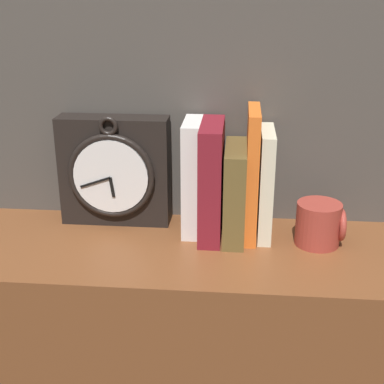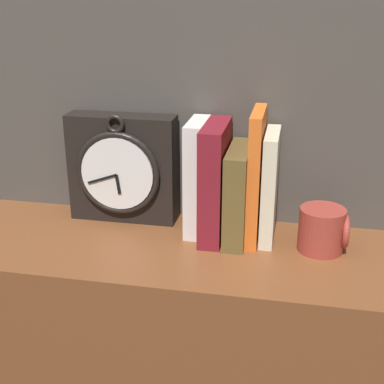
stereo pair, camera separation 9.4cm
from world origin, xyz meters
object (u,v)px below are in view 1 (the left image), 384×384
object	(u,v)px
book_slot3_orange	(252,174)
book_slot4_cream	(265,183)
clock	(115,171)
book_slot1_maroon	(211,181)
book_slot2_brown	(235,192)
book_slot0_white	(192,177)
mug	(320,224)

from	to	relation	value
book_slot3_orange	book_slot4_cream	world-z (taller)	book_slot3_orange
clock	book_slot4_cream	distance (m)	0.30
book_slot1_maroon	book_slot2_brown	xyz separation A→B (m)	(0.04, -0.00, -0.02)
book_slot0_white	book_slot4_cream	size ratio (longest dim) A/B	1.06
clock	mug	distance (m)	0.41
clock	book_slot2_brown	bearing A→B (deg)	-9.64
clock	book_slot2_brown	world-z (taller)	clock
book_slot1_maroon	book_slot4_cream	xyz separation A→B (m)	(0.10, 0.01, -0.01)
book_slot0_white	mug	bearing A→B (deg)	-10.19
mug	book_slot0_white	bearing A→B (deg)	169.81
book_slot1_maroon	book_slot3_orange	world-z (taller)	book_slot3_orange
book_slot1_maroon	book_slot0_white	bearing A→B (deg)	155.86
clock	book_slot3_orange	world-z (taller)	book_slot3_orange
clock	book_slot1_maroon	xyz separation A→B (m)	(0.19, -0.04, 0.00)
book_slot0_white	book_slot3_orange	size ratio (longest dim) A/B	0.89
book_slot0_white	book_slot1_maroon	distance (m)	0.04
clock	mug	xyz separation A→B (m)	(0.39, -0.07, -0.07)
clock	book_slot0_white	size ratio (longest dim) A/B	1.03
book_slot1_maroon	book_slot4_cream	size ratio (longest dim) A/B	1.06
book_slot2_brown	mug	size ratio (longest dim) A/B	2.00
book_slot1_maroon	mug	xyz separation A→B (m)	(0.20, -0.03, -0.07)
book_slot4_cream	mug	distance (m)	0.12
book_slot1_maroon	book_slot2_brown	world-z (taller)	book_slot1_maroon
book_slot2_brown	book_slot3_orange	world-z (taller)	book_slot3_orange
book_slot2_brown	book_slot4_cream	bearing A→B (deg)	12.54
clock	book_slot3_orange	bearing A→B (deg)	-6.77
book_slot2_brown	mug	world-z (taller)	book_slot2_brown
book_slot4_cream	book_slot1_maroon	bearing A→B (deg)	-173.64
clock	book_slot0_white	bearing A→B (deg)	-8.12
book_slot0_white	book_slot1_maroon	bearing A→B (deg)	-24.14
book_slot0_white	book_slot4_cream	xyz separation A→B (m)	(0.14, -0.01, -0.01)
book_slot3_orange	book_slot4_cream	distance (m)	0.03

